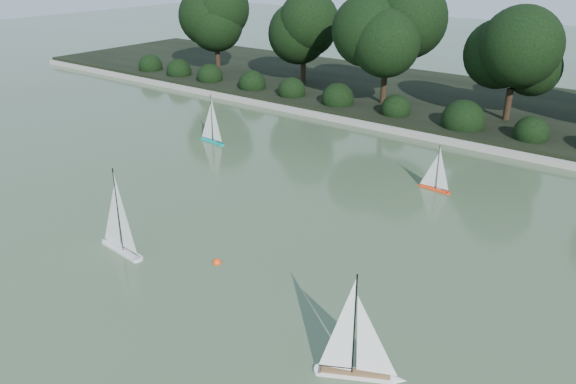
{
  "coord_description": "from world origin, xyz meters",
  "views": [
    {
      "loc": [
        5.78,
        -6.02,
        5.15
      ],
      "look_at": [
        -0.41,
        2.13,
        0.7
      ],
      "focal_mm": 35.0,
      "sensor_mm": 36.0,
      "label": 1
    }
  ],
  "objects_px": {
    "sailboat_white_a": "(117,236)",
    "sailboat_teal": "(210,134)",
    "sailboat_white_b": "(363,361)",
    "race_buoy": "(217,263)",
    "sailboat_orange": "(433,182)"
  },
  "relations": [
    {
      "from": "sailboat_white_a",
      "to": "sailboat_teal",
      "type": "relative_size",
      "value": 1.17
    },
    {
      "from": "sailboat_white_b",
      "to": "race_buoy",
      "type": "xyz_separation_m",
      "value": [
        -3.53,
        0.94,
        -0.26
      ]
    },
    {
      "from": "sailboat_white_a",
      "to": "sailboat_teal",
      "type": "xyz_separation_m",
      "value": [
        -3.13,
        5.62,
        -0.04
      ]
    },
    {
      "from": "sailboat_white_b",
      "to": "race_buoy",
      "type": "distance_m",
      "value": 3.66
    },
    {
      "from": "sailboat_white_b",
      "to": "race_buoy",
      "type": "bearing_deg",
      "value": 165.04
    },
    {
      "from": "sailboat_orange",
      "to": "sailboat_teal",
      "type": "height_order",
      "value": "sailboat_teal"
    },
    {
      "from": "sailboat_orange",
      "to": "race_buoy",
      "type": "relative_size",
      "value": 7.08
    },
    {
      "from": "sailboat_teal",
      "to": "sailboat_orange",
      "type": "bearing_deg",
      "value": 5.15
    },
    {
      "from": "sailboat_orange",
      "to": "race_buoy",
      "type": "height_order",
      "value": "sailboat_orange"
    },
    {
      "from": "sailboat_teal",
      "to": "race_buoy",
      "type": "height_order",
      "value": "sailboat_teal"
    },
    {
      "from": "sailboat_orange",
      "to": "sailboat_teal",
      "type": "bearing_deg",
      "value": -174.85
    },
    {
      "from": "sailboat_white_b",
      "to": "sailboat_teal",
      "type": "distance_m",
      "value": 10.26
    },
    {
      "from": "sailboat_white_a",
      "to": "sailboat_teal",
      "type": "height_order",
      "value": "sailboat_white_a"
    },
    {
      "from": "sailboat_white_b",
      "to": "sailboat_teal",
      "type": "height_order",
      "value": "sailboat_white_b"
    },
    {
      "from": "sailboat_orange",
      "to": "sailboat_teal",
      "type": "xyz_separation_m",
      "value": [
        -6.59,
        -0.59,
        0.05
      ]
    }
  ]
}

